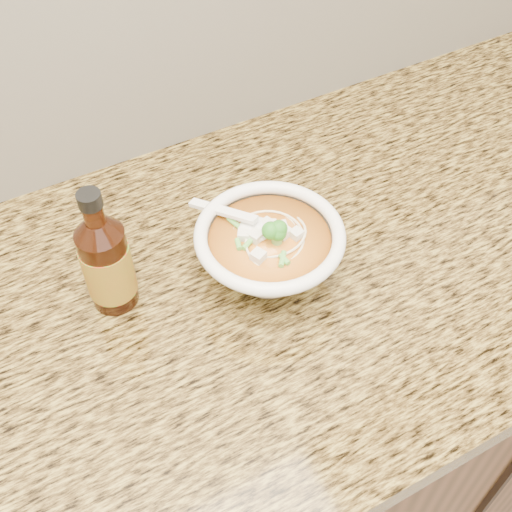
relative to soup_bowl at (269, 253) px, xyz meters
name	(u,v)px	position (x,y,z in m)	size (l,w,h in m)	color
cabinet	(148,481)	(-0.24, 0.01, -0.52)	(4.00, 0.65, 0.86)	black
counter_slab	(103,346)	(-0.24, 0.01, -0.07)	(4.00, 0.68, 0.04)	olive
soup_bowl	(269,253)	(0.00, 0.00, 0.00)	(0.20, 0.21, 0.11)	white
hot_sauce_bottle	(107,263)	(-0.20, 0.06, 0.03)	(0.08, 0.08, 0.19)	#3F1708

